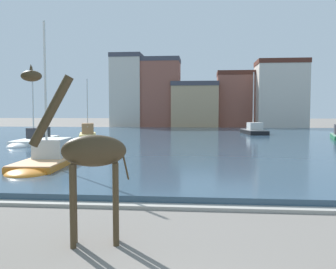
# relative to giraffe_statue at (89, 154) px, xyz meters

# --- Properties ---
(harbor_water) EXTENTS (76.61, 51.54, 0.34)m
(harbor_water) POSITION_rel_giraffe_statue_xyz_m (2.28, 29.48, -2.05)
(harbor_water) COLOR #334C60
(harbor_water) RESTS_ON ground
(quay_edge_coping) EXTENTS (76.61, 0.50, 0.12)m
(quay_edge_coping) POSITION_rel_giraffe_statue_xyz_m (2.28, 3.46, -2.16)
(quay_edge_coping) COLOR #ADA89E
(quay_edge_coping) RESTS_ON ground
(giraffe_statue) EXTENTS (2.45, 1.02, 4.34)m
(giraffe_statue) POSITION_rel_giraffe_statue_xyz_m (0.00, 0.00, 0.00)
(giraffe_statue) COLOR #42331E
(giraffe_statue) RESTS_ON ground
(sailboat_white) EXTENTS (2.39, 9.22, 7.11)m
(sailboat_white) POSITION_rel_giraffe_statue_xyz_m (-12.32, 22.96, -1.66)
(sailboat_white) COLOR white
(sailboat_white) RESTS_ON ground
(sailboat_black) EXTENTS (2.96, 6.72, 8.11)m
(sailboat_black) POSITION_rel_giraffe_statue_xyz_m (9.15, 38.68, -1.62)
(sailboat_black) COLOR black
(sailboat_black) RESTS_ON ground
(sailboat_orange) EXTENTS (2.65, 7.48, 7.93)m
(sailboat_orange) POSITION_rel_giraffe_statue_xyz_m (-5.52, 10.23, -1.66)
(sailboat_orange) COLOR orange
(sailboat_orange) RESTS_ON ground
(sailboat_yellow) EXTENTS (3.78, 7.22, 6.83)m
(sailboat_yellow) POSITION_rel_giraffe_statue_xyz_m (-10.21, 31.88, -1.63)
(sailboat_yellow) COLOR gold
(sailboat_yellow) RESTS_ON ground
(townhouse_corner_house) EXTENTS (5.75, 7.31, 13.72)m
(townhouse_corner_house) POSITION_rel_giraffe_statue_xyz_m (-11.31, 60.29, 4.66)
(townhouse_corner_house) COLOR beige
(townhouse_corner_house) RESTS_ON ground
(townhouse_end_terrace) EXTENTS (8.66, 5.57, 12.98)m
(townhouse_end_terrace) POSITION_rel_giraffe_statue_xyz_m (-5.75, 59.77, 4.29)
(townhouse_end_terrace) COLOR #8E5142
(townhouse_end_terrace) RESTS_ON ground
(townhouse_narrow_midrow) EXTENTS (8.58, 7.86, 8.48)m
(townhouse_narrow_midrow) POSITION_rel_giraffe_statue_xyz_m (1.36, 60.25, 2.04)
(townhouse_narrow_midrow) COLOR tan
(townhouse_narrow_midrow) RESTS_ON ground
(townhouse_tall_gabled) EXTENTS (7.94, 5.29, 10.50)m
(townhouse_tall_gabled) POSITION_rel_giraffe_statue_xyz_m (9.40, 60.90, 3.05)
(townhouse_tall_gabled) COLOR #8E5142
(townhouse_tall_gabled) RESTS_ON ground
(townhouse_wide_warehouse) EXTENTS (8.59, 6.57, 12.02)m
(townhouse_wide_warehouse) POSITION_rel_giraffe_statue_xyz_m (16.42, 57.72, 3.81)
(townhouse_wide_warehouse) COLOR beige
(townhouse_wide_warehouse) RESTS_ON ground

